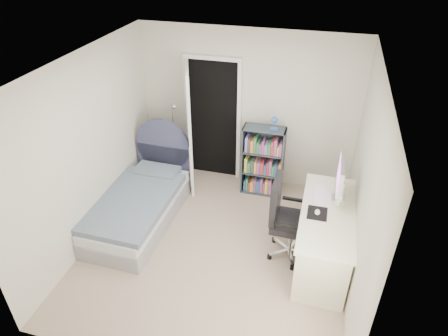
% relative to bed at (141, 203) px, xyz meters
% --- Properties ---
extents(room_shell, '(3.50, 3.70, 2.60)m').
position_rel_bed_xyz_m(room_shell, '(1.22, -0.32, 0.98)').
color(room_shell, gray).
rests_on(room_shell, ground).
extents(door, '(0.92, 0.79, 2.06)m').
position_rel_bed_xyz_m(door, '(0.50, 1.21, 0.76)').
color(door, black).
rests_on(door, ground).
extents(bed, '(0.96, 1.98, 1.21)m').
position_rel_bed_xyz_m(bed, '(0.00, 0.00, 0.00)').
color(bed, gray).
rests_on(bed, ground).
extents(nightstand, '(0.43, 0.43, 0.63)m').
position_rel_bed_xyz_m(nightstand, '(0.05, 1.11, 0.14)').
color(nightstand, tan).
rests_on(nightstand, ground).
extents(floor_lamp, '(0.19, 0.19, 1.36)m').
position_rel_bed_xyz_m(floor_lamp, '(0.11, 1.18, 0.28)').
color(floor_lamp, silver).
rests_on(floor_lamp, ground).
extents(bookcase, '(0.64, 0.27, 1.36)m').
position_rel_bed_xyz_m(bookcase, '(1.58, 1.13, 0.26)').
color(bookcase, '#343F47').
rests_on(bookcase, ground).
extents(desk, '(0.64, 1.61, 1.32)m').
position_rel_bed_xyz_m(desk, '(2.61, -0.17, 0.16)').
color(desk, '#F2F0CB').
rests_on(desk, ground).
extents(office_chair, '(0.58, 0.60, 1.15)m').
position_rel_bed_xyz_m(office_chair, '(2.10, -0.17, 0.36)').
color(office_chair, silver).
rests_on(office_chair, ground).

